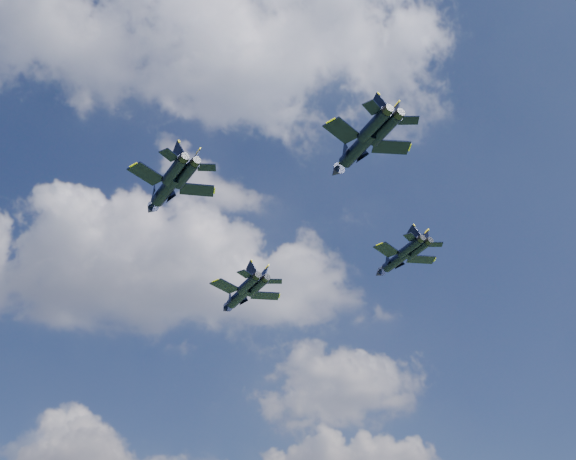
# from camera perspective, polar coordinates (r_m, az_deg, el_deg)

# --- Properties ---
(jet_lead) EXTENTS (11.83, 16.22, 3.88)m
(jet_lead) POSITION_cam_1_polar(r_m,az_deg,el_deg) (122.55, -3.92, -5.28)
(jet_lead) COLOR black
(jet_left) EXTENTS (11.66, 15.86, 3.81)m
(jet_left) POSITION_cam_1_polar(r_m,az_deg,el_deg) (99.93, -9.71, 3.07)
(jet_left) COLOR black
(jet_right) EXTENTS (10.63, 14.60, 3.48)m
(jet_right) POSITION_cam_1_polar(r_m,az_deg,el_deg) (116.78, 8.50, -2.40)
(jet_right) COLOR black
(jet_slot) EXTENTS (11.64, 16.07, 3.82)m
(jet_slot) POSITION_cam_1_polar(r_m,az_deg,el_deg) (93.47, 5.42, 6.34)
(jet_slot) COLOR black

